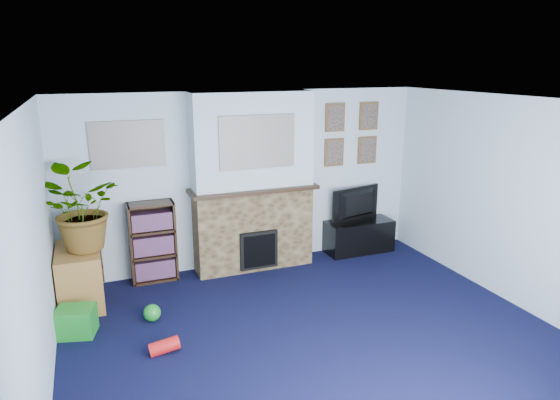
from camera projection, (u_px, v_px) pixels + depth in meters
name	position (u px, v px, depth m)	size (l,w,h in m)	color
floor	(317.00, 339.00, 5.13)	(5.00, 4.50, 0.01)	black
ceiling	(322.00, 103.00, 4.50)	(5.00, 4.50, 0.01)	white
wall_back	(248.00, 180.00, 6.84)	(5.00, 0.04, 2.40)	silver
wall_front	(494.00, 348.00, 2.80)	(5.00, 0.04, 2.40)	silver
wall_left	(34.00, 266.00, 3.94)	(0.04, 4.50, 2.40)	silver
wall_right	(517.00, 203.00, 5.70)	(0.04, 4.50, 2.40)	silver
chimney_breast	(253.00, 184.00, 6.66)	(1.72, 0.50, 2.40)	brown
collage_main	(257.00, 142.00, 6.31)	(1.00, 0.03, 0.68)	gray
collage_left	(128.00, 144.00, 6.12)	(0.90, 0.03, 0.58)	gray
portrait_tl	(335.00, 117.00, 7.06)	(0.30, 0.03, 0.40)	brown
portrait_tr	(369.00, 116.00, 7.26)	(0.30, 0.03, 0.40)	brown
portrait_bl	(334.00, 152.00, 7.20)	(0.30, 0.03, 0.40)	brown
portrait_br	(367.00, 150.00, 7.39)	(0.30, 0.03, 0.40)	brown
tv_stand	(359.00, 237.00, 7.48)	(1.01, 0.42, 0.48)	black
television	(359.00, 205.00, 7.36)	(0.86, 0.11, 0.49)	black
bookshelf	(153.00, 243.00, 6.42)	(0.58, 0.28, 1.05)	black
sideboard	(80.00, 275.00, 5.83)	(0.48, 0.87, 0.68)	olive
potted_plant	(77.00, 210.00, 5.58)	(0.87, 0.75, 0.96)	#26661E
mantel_clock	(245.00, 183.00, 6.56)	(0.09, 0.05, 0.13)	gold
mantel_candle	(277.00, 179.00, 6.72)	(0.05, 0.05, 0.16)	#B2BFC6
mantel_teddy	(211.00, 186.00, 6.40)	(0.11, 0.11, 0.11)	slate
mantel_can	(307.00, 178.00, 6.88)	(0.05, 0.05, 0.11)	red
green_crate	(76.00, 322.00, 5.19)	(0.38, 0.30, 0.30)	#198C26
toy_ball	(152.00, 313.00, 5.48)	(0.19, 0.19, 0.19)	#198C26
toy_block	(77.00, 325.00, 5.19)	(0.18, 0.18, 0.22)	red
toy_tube	(165.00, 346.00, 4.87)	(0.14, 0.14, 0.29)	red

